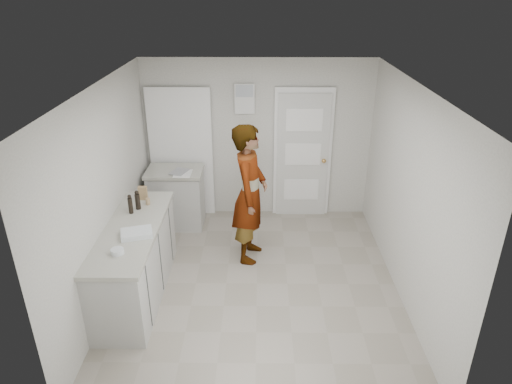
{
  "coord_description": "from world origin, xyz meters",
  "views": [
    {
      "loc": [
        0.03,
        -4.77,
        3.51
      ],
      "look_at": [
        -0.01,
        0.4,
        1.1
      ],
      "focal_mm": 32.0,
      "sensor_mm": 36.0,
      "label": 1
    }
  ],
  "objects_px": {
    "spice_jar": "(148,201)",
    "person": "(250,194)",
    "oil_cruet_b": "(130,204)",
    "egg_bowl": "(117,251)",
    "baking_dish": "(137,233)",
    "oil_cruet_a": "(138,200)",
    "cake_mix_box": "(143,193)"
  },
  "relations": [
    {
      "from": "cake_mix_box",
      "to": "oil_cruet_b",
      "type": "relative_size",
      "value": 0.73
    },
    {
      "from": "oil_cruet_a",
      "to": "egg_bowl",
      "type": "height_order",
      "value": "oil_cruet_a"
    },
    {
      "from": "spice_jar",
      "to": "baking_dish",
      "type": "xyz_separation_m",
      "value": [
        0.05,
        -0.78,
        -0.01
      ]
    },
    {
      "from": "person",
      "to": "spice_jar",
      "type": "bearing_deg",
      "value": 110.58
    },
    {
      "from": "spice_jar",
      "to": "oil_cruet_b",
      "type": "distance_m",
      "value": 0.29
    },
    {
      "from": "person",
      "to": "oil_cruet_a",
      "type": "relative_size",
      "value": 7.62
    },
    {
      "from": "person",
      "to": "egg_bowl",
      "type": "distance_m",
      "value": 1.95
    },
    {
      "from": "person",
      "to": "baking_dish",
      "type": "distance_m",
      "value": 1.61
    },
    {
      "from": "spice_jar",
      "to": "baking_dish",
      "type": "height_order",
      "value": "spice_jar"
    },
    {
      "from": "cake_mix_box",
      "to": "oil_cruet_b",
      "type": "height_order",
      "value": "oil_cruet_b"
    },
    {
      "from": "spice_jar",
      "to": "oil_cruet_b",
      "type": "xyz_separation_m",
      "value": [
        -0.15,
        -0.24,
        0.08
      ]
    },
    {
      "from": "egg_bowl",
      "to": "person",
      "type": "bearing_deg",
      "value": 46.2
    },
    {
      "from": "oil_cruet_b",
      "to": "egg_bowl",
      "type": "bearing_deg",
      "value": -84.31
    },
    {
      "from": "spice_jar",
      "to": "oil_cruet_b",
      "type": "bearing_deg",
      "value": -122.84
    },
    {
      "from": "cake_mix_box",
      "to": "egg_bowl",
      "type": "bearing_deg",
      "value": -88.63
    },
    {
      "from": "person",
      "to": "oil_cruet_b",
      "type": "bearing_deg",
      "value": 118.19
    },
    {
      "from": "egg_bowl",
      "to": "oil_cruet_b",
      "type": "bearing_deg",
      "value": 95.69
    },
    {
      "from": "person",
      "to": "egg_bowl",
      "type": "height_order",
      "value": "person"
    },
    {
      "from": "oil_cruet_b",
      "to": "baking_dish",
      "type": "xyz_separation_m",
      "value": [
        0.2,
        -0.54,
        -0.09
      ]
    },
    {
      "from": "person",
      "to": "cake_mix_box",
      "type": "bearing_deg",
      "value": 103.84
    },
    {
      "from": "spice_jar",
      "to": "person",
      "type": "bearing_deg",
      "value": 11.43
    },
    {
      "from": "oil_cruet_a",
      "to": "baking_dish",
      "type": "height_order",
      "value": "oil_cruet_a"
    },
    {
      "from": "cake_mix_box",
      "to": "oil_cruet_b",
      "type": "distance_m",
      "value": 0.39
    },
    {
      "from": "baking_dish",
      "to": "person",
      "type": "bearing_deg",
      "value": 39.98
    },
    {
      "from": "person",
      "to": "oil_cruet_a",
      "type": "distance_m",
      "value": 1.43
    },
    {
      "from": "person",
      "to": "cake_mix_box",
      "type": "relative_size",
      "value": 10.51
    },
    {
      "from": "person",
      "to": "egg_bowl",
      "type": "bearing_deg",
      "value": 145.35
    },
    {
      "from": "egg_bowl",
      "to": "oil_cruet_a",
      "type": "bearing_deg",
      "value": 91.7
    },
    {
      "from": "baking_dish",
      "to": "egg_bowl",
      "type": "height_order",
      "value": "baking_dish"
    },
    {
      "from": "spice_jar",
      "to": "oil_cruet_a",
      "type": "bearing_deg",
      "value": -126.87
    },
    {
      "from": "person",
      "to": "egg_bowl",
      "type": "xyz_separation_m",
      "value": [
        -1.35,
        -1.41,
        0.0
      ]
    },
    {
      "from": "cake_mix_box",
      "to": "oil_cruet_b",
      "type": "xyz_separation_m",
      "value": [
        -0.06,
        -0.38,
        0.03
      ]
    }
  ]
}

